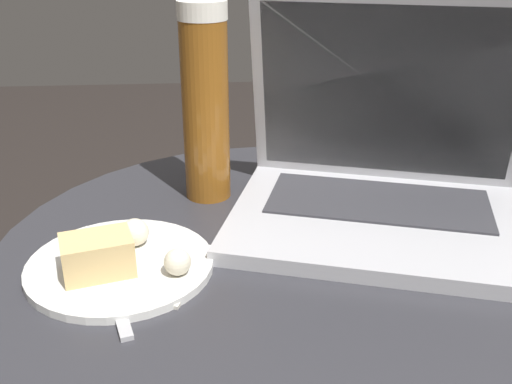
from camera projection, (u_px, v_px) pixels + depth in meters
table at (282, 349)px, 0.75m from camera, size 0.67×0.67×0.55m
napkin at (127, 263)px, 0.65m from camera, size 0.21×0.18×0.00m
laptop at (381, 177)px, 0.73m from camera, size 0.41×0.35×0.27m
beer_glass at (205, 104)px, 0.76m from camera, size 0.06×0.06×0.26m
snack_plate at (118, 261)px, 0.63m from camera, size 0.20×0.20×0.05m
fork at (110, 279)px, 0.62m from camera, size 0.07×0.18×0.00m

